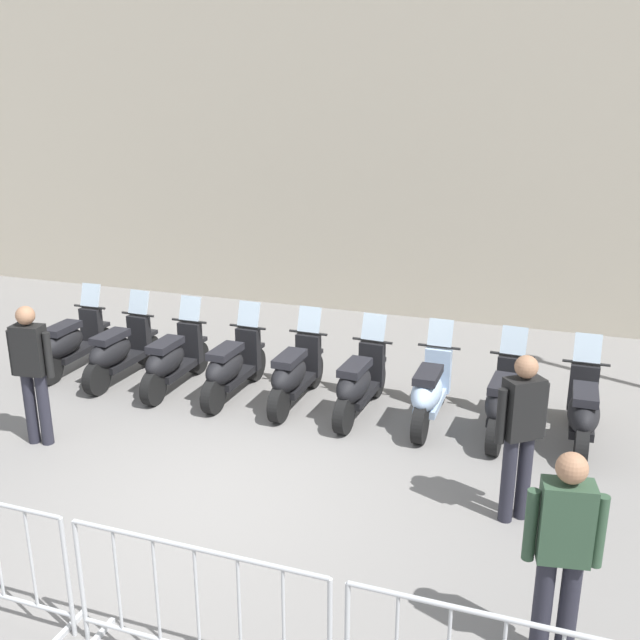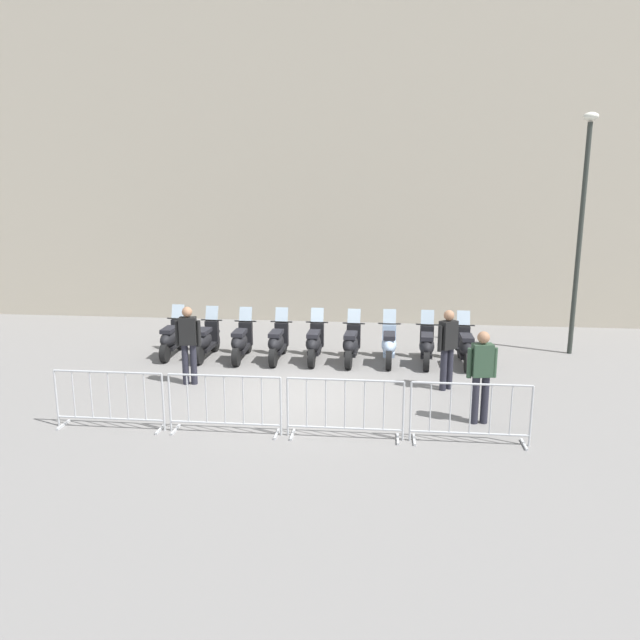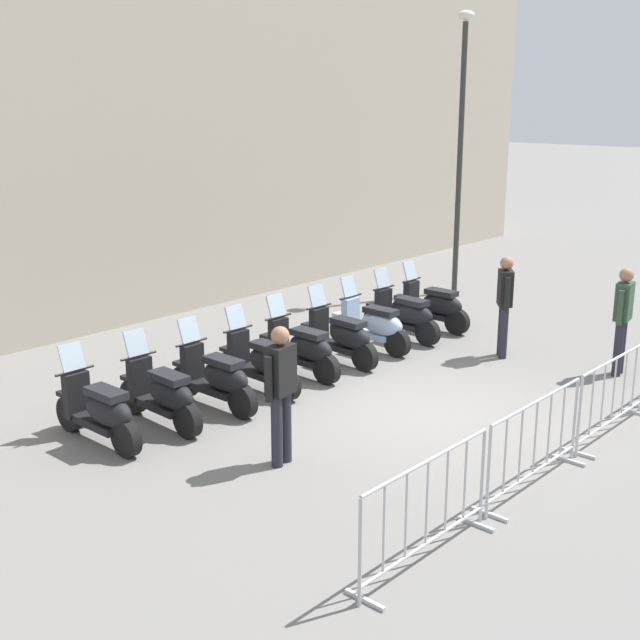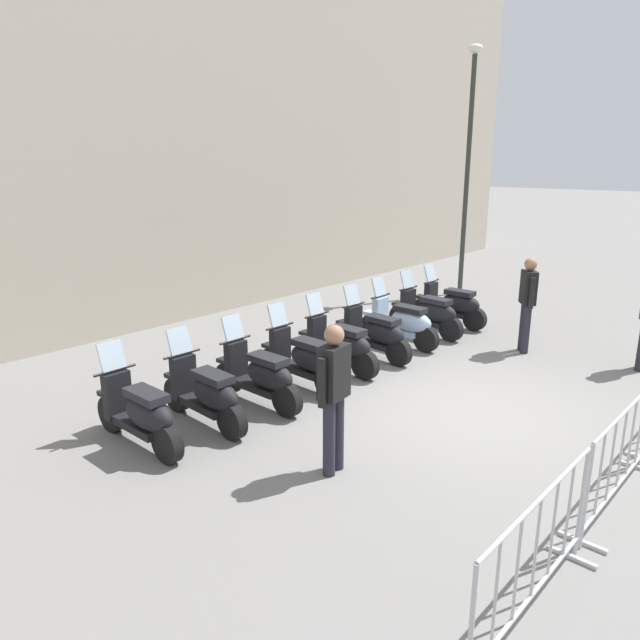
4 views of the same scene
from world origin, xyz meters
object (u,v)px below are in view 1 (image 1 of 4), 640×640
(motorcycle_1, at_px, (119,352))
(motorcycle_4, at_px, (295,374))
(motorcycle_2, at_px, (173,360))
(motorcycle_3, at_px, (232,367))
(officer_near_row_end, at_px, (32,367))
(motorcycle_8, at_px, (583,411))
(motorcycle_6, at_px, (430,391))
(motorcycle_5, at_px, (359,384))
(motorcycle_0, at_px, (71,343))
(barrier_segment_2, at_px, (198,612))
(motorcycle_7, at_px, (503,401))
(officer_mid_plaza, at_px, (521,429))
(officer_by_barriers, at_px, (562,549))

(motorcycle_1, height_order, motorcycle_4, same)
(motorcycle_2, xyz_separation_m, motorcycle_3, (0.91, -0.03, 0.00))
(motorcycle_3, height_order, officer_near_row_end, officer_near_row_end)
(motorcycle_4, height_order, motorcycle_8, same)
(motorcycle_4, distance_m, motorcycle_8, 3.66)
(motorcycle_6, bearing_deg, motorcycle_5, 179.69)
(motorcycle_0, height_order, barrier_segment_2, motorcycle_0)
(motorcycle_4, distance_m, motorcycle_6, 1.83)
(motorcycle_0, bearing_deg, motorcycle_7, -4.30)
(officer_mid_plaza, bearing_deg, motorcycle_6, 119.26)
(officer_near_row_end, bearing_deg, motorcycle_4, 35.16)
(barrier_segment_2, distance_m, officer_mid_plaza, 3.45)
(motorcycle_0, bearing_deg, motorcycle_5, -5.13)
(motorcycle_3, height_order, motorcycle_4, same)
(motorcycle_8, height_order, barrier_segment_2, motorcycle_8)
(motorcycle_2, xyz_separation_m, motorcycle_4, (1.83, -0.06, 0.00))
(motorcycle_2, relative_size, barrier_segment_2, 0.86)
(motorcycle_0, xyz_separation_m, motorcycle_4, (3.64, -0.31, 0.00))
(motorcycle_5, bearing_deg, motorcycle_0, 174.87)
(motorcycle_5, distance_m, officer_by_barriers, 4.47)
(motorcycle_4, distance_m, officer_by_barriers, 5.07)
(motorcycle_3, bearing_deg, officer_near_row_end, -132.55)
(motorcycle_5, xyz_separation_m, motorcycle_7, (1.83, -0.07, 0.00))
(motorcycle_0, xyz_separation_m, motorcycle_1, (0.90, -0.16, 0.00))
(motorcycle_5, bearing_deg, motorcycle_7, -2.23)
(officer_near_row_end, bearing_deg, motorcycle_6, 21.52)
(motorcycle_2, xyz_separation_m, barrier_segment_2, (2.56, -4.73, 0.07))
(motorcycle_5, bearing_deg, motorcycle_8, -2.60)
(motorcycle_5, height_order, officer_by_barriers, officer_by_barriers)
(motorcycle_0, relative_size, officer_near_row_end, 1.00)
(motorcycle_7, xyz_separation_m, motorcycle_8, (0.92, -0.05, 0.00))
(barrier_segment_2, bearing_deg, officer_near_row_end, 140.31)
(motorcycle_3, xyz_separation_m, motorcycle_7, (3.65, -0.19, 0.00))
(motorcycle_8, bearing_deg, officer_near_row_end, -165.37)
(motorcycle_2, relative_size, officer_near_row_end, 1.00)
(motorcycle_3, xyz_separation_m, officer_mid_plaza, (3.82, -2.05, 0.53))
(motorcycle_4, distance_m, officer_mid_plaza, 3.58)
(motorcycle_4, distance_m, motorcycle_7, 2.74)
(motorcycle_7, height_order, motorcycle_8, same)
(motorcycle_7, bearing_deg, motorcycle_1, 176.61)
(motorcycle_2, bearing_deg, motorcycle_4, -1.74)
(motorcycle_4, relative_size, officer_mid_plaza, 1.00)
(motorcycle_8, height_order, officer_by_barriers, officer_by_barriers)
(motorcycle_2, xyz_separation_m, motorcycle_5, (2.73, -0.15, 0.00))
(motorcycle_0, bearing_deg, motorcycle_1, -9.78)
(motorcycle_6, distance_m, officer_near_row_end, 4.84)
(motorcycle_7, bearing_deg, officer_near_row_end, -162.49)
(motorcycle_4, xyz_separation_m, officer_mid_plaza, (2.90, -2.02, 0.53))
(motorcycle_0, distance_m, motorcycle_8, 7.31)
(motorcycle_6, bearing_deg, officer_by_barriers, -70.20)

